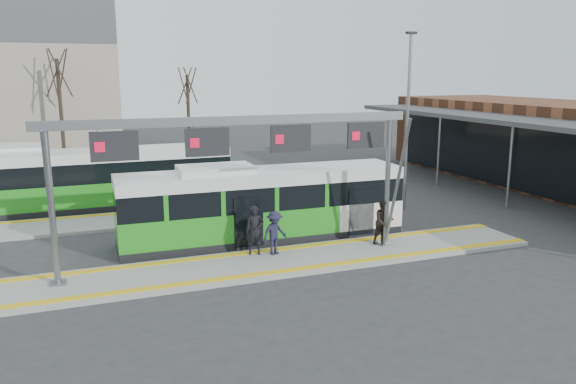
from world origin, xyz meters
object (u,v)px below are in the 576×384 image
at_px(gantry, 241,147).
at_px(passenger_b, 384,222).
at_px(passenger_a, 255,230).
at_px(passenger_c, 275,233).
at_px(hero_bus, 262,205).

height_order(gantry, passenger_b, gantry).
height_order(passenger_a, passenger_b, passenger_a).
xyz_separation_m(passenger_b, passenger_c, (-4.45, 0.29, -0.08)).
xyz_separation_m(hero_bus, passenger_c, (-0.32, -2.45, -0.50)).
bearing_deg(passenger_a, hero_bus, 79.62).
bearing_deg(passenger_a, passenger_c, -7.58).
height_order(gantry, hero_bus, gantry).
distance_m(gantry, passenger_b, 6.66).
height_order(hero_bus, passenger_b, hero_bus).
bearing_deg(passenger_b, passenger_a, 169.63).
bearing_deg(passenger_b, passenger_c, 172.20).
distance_m(passenger_b, passenger_c, 4.46).
relative_size(passenger_a, passenger_c, 1.12).
height_order(gantry, passenger_a, gantry).
bearing_deg(passenger_a, gantry, -119.42).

